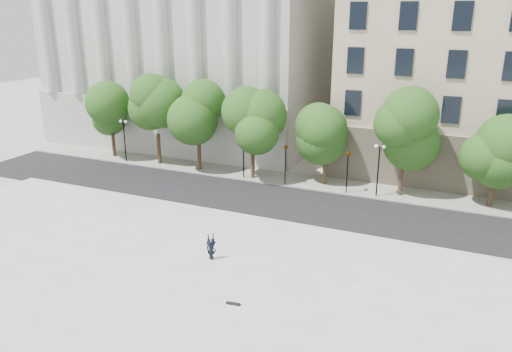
# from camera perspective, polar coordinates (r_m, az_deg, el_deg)

# --- Properties ---
(ground) EXTENTS (160.00, 160.00, 0.00)m
(ground) POSITION_cam_1_polar(r_m,az_deg,el_deg) (26.06, -13.00, -16.45)
(ground) COLOR beige
(ground) RESTS_ON ground
(plaza) EXTENTS (44.00, 22.00, 0.45)m
(plaza) POSITION_cam_1_polar(r_m,az_deg,el_deg) (27.97, -9.35, -13.01)
(plaza) COLOR white
(plaza) RESTS_ON ground
(street) EXTENTS (60.00, 8.00, 0.02)m
(street) POSITION_cam_1_polar(r_m,az_deg,el_deg) (40.10, 2.23, -3.11)
(street) COLOR black
(street) RESTS_ON ground
(far_sidewalk) EXTENTS (60.00, 4.00, 0.12)m
(far_sidewalk) POSITION_cam_1_polar(r_m,az_deg,el_deg) (45.39, 5.00, -0.51)
(far_sidewalk) COLOR #A5A298
(far_sidewalk) RESTS_ON ground
(building_west) EXTENTS (31.50, 27.65, 25.60)m
(building_west) POSITION_cam_1_polar(r_m,az_deg,el_deg) (63.24, -5.51, 16.64)
(building_west) COLOR #B5B5B1
(building_west) RESTS_ON ground
(traffic_light_west) EXTENTS (0.89, 1.75, 4.19)m
(traffic_light_west) POSITION_cam_1_polar(r_m,az_deg,el_deg) (43.06, 3.41, 3.53)
(traffic_light_west) COLOR black
(traffic_light_west) RESTS_ON ground
(traffic_light_east) EXTENTS (0.48, 1.89, 4.25)m
(traffic_light_east) POSITION_cam_1_polar(r_m,az_deg,el_deg) (41.55, 10.52, 2.79)
(traffic_light_east) COLOR black
(traffic_light_east) RESTS_ON ground
(person_lying) EXTENTS (1.41, 1.70, 0.45)m
(person_lying) POSITION_cam_1_polar(r_m,az_deg,el_deg) (30.50, -5.11, -9.04)
(person_lying) COLOR black
(person_lying) RESTS_ON plaza
(skateboard) EXTENTS (0.76, 0.28, 0.08)m
(skateboard) POSITION_cam_1_polar(r_m,az_deg,el_deg) (26.25, -2.62, -14.37)
(skateboard) COLOR black
(skateboard) RESTS_ON plaza
(street_trees) EXTENTS (45.79, 5.30, 8.12)m
(street_trees) POSITION_cam_1_polar(r_m,az_deg,el_deg) (44.12, 3.09, 5.82)
(street_trees) COLOR #382619
(street_trees) RESTS_ON ground
(lamp_posts) EXTENTS (37.78, 0.28, 4.50)m
(lamp_posts) POSITION_cam_1_polar(r_m,az_deg,el_deg) (43.09, 5.24, 2.51)
(lamp_posts) COLOR black
(lamp_posts) RESTS_ON ground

